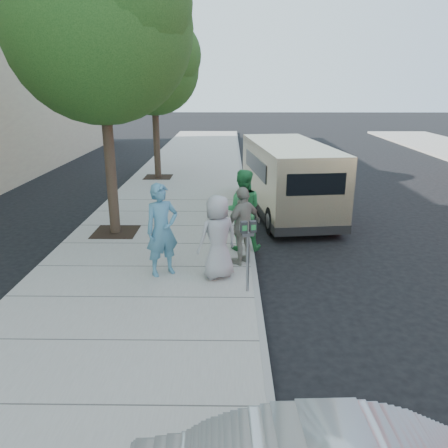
{
  "coord_description": "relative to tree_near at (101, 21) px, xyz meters",
  "views": [
    {
      "loc": [
        0.89,
        -9.12,
        4.09
      ],
      "look_at": [
        0.77,
        0.2,
        1.1
      ],
      "focal_mm": 35.0,
      "sensor_mm": 36.0,
      "label": 1
    }
  ],
  "objects": [
    {
      "name": "person_green_shirt",
      "position": [
        3.45,
        -1.24,
        -4.39
      ],
      "size": [
        1.0,
        0.79,
        2.01
      ],
      "primitive_type": "imported",
      "rotation": [
        0.0,
        0.0,
        3.11
      ],
      "color": "#2D8A47",
      "rests_on": "sidewalk"
    },
    {
      "name": "van",
      "position": [
        5.02,
        2.49,
        -4.33
      ],
      "size": [
        2.78,
        6.41,
        2.31
      ],
      "rotation": [
        0.0,
        0.0,
        0.12
      ],
      "color": "beige",
      "rests_on": "ground"
    },
    {
      "name": "person_gray_shirt",
      "position": [
        2.9,
        -2.94,
        -4.5
      ],
      "size": [
        1.05,
        0.93,
        1.8
      ],
      "primitive_type": "imported",
      "rotation": [
        0.0,
        0.0,
        3.65
      ],
      "color": "#9E9EA0",
      "rests_on": "sidewalk"
    },
    {
      "name": "ground",
      "position": [
        2.25,
        -2.4,
        -5.55
      ],
      "size": [
        120.0,
        120.0,
        0.0
      ],
      "primitive_type": "plane",
      "color": "black",
      "rests_on": "ground"
    },
    {
      "name": "curb_face",
      "position": [
        3.69,
        -2.4,
        -5.47
      ],
      "size": [
        0.12,
        60.0,
        0.16
      ],
      "primitive_type": "cube",
      "color": "gray",
      "rests_on": "ground"
    },
    {
      "name": "tree_near",
      "position": [
        0.0,
        0.0,
        0.0
      ],
      "size": [
        4.62,
        4.6,
        7.53
      ],
      "color": "black",
      "rests_on": "sidewalk"
    },
    {
      "name": "person_striped_polo",
      "position": [
        3.45,
        -2.16,
        -4.5
      ],
      "size": [
        1.06,
        1.05,
        1.8
      ],
      "primitive_type": "imported",
      "rotation": [
        0.0,
        0.0,
        3.92
      ],
      "color": "gray",
      "rests_on": "sidewalk"
    },
    {
      "name": "person_officer",
      "position": [
        1.71,
        -2.79,
        -4.39
      ],
      "size": [
        0.87,
        0.8,
        2.01
      ],
      "primitive_type": "imported",
      "rotation": [
        0.0,
        0.0,
        0.56
      ],
      "color": "teal",
      "rests_on": "sidewalk"
    },
    {
      "name": "parking_meter",
      "position": [
        3.5,
        -3.61,
        -4.34
      ],
      "size": [
        0.32,
        0.17,
        1.46
      ],
      "rotation": [
        0.0,
        0.0,
        0.24
      ],
      "color": "gray",
      "rests_on": "sidewalk"
    },
    {
      "name": "sidewalk",
      "position": [
        1.25,
        -2.4,
        -5.47
      ],
      "size": [
        5.0,
        60.0,
        0.15
      ],
      "primitive_type": "cube",
      "color": "gray",
      "rests_on": "ground"
    },
    {
      "name": "tree_far",
      "position": [
        -0.0,
        7.6,
        -0.66
      ],
      "size": [
        3.92,
        3.8,
        6.49
      ],
      "color": "black",
      "rests_on": "sidewalk"
    }
  ]
}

